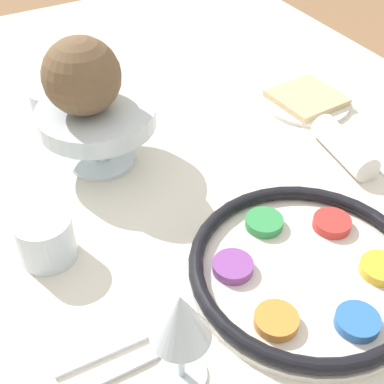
# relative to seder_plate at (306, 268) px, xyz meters

# --- Properties ---
(dining_table) EXTENTS (1.59, 1.06, 0.71)m
(dining_table) POSITION_rel_seder_plate_xyz_m (0.26, -0.01, -0.37)
(dining_table) COLOR silver
(dining_table) RESTS_ON ground_plane
(seder_plate) EXTENTS (0.31, 0.31, 0.03)m
(seder_plate) POSITION_rel_seder_plate_xyz_m (0.00, 0.00, 0.00)
(seder_plate) COLOR silver
(seder_plate) RESTS_ON dining_table
(wine_glass) EXTENTS (0.07, 0.07, 0.14)m
(wine_glass) POSITION_rel_seder_plate_xyz_m (-0.05, 0.21, 0.09)
(wine_glass) COLOR silver
(wine_glass) RESTS_ON dining_table
(fruit_stand) EXTENTS (0.19, 0.19, 0.11)m
(fruit_stand) POSITION_rel_seder_plate_xyz_m (0.37, 0.14, 0.07)
(fruit_stand) COLOR silver
(fruit_stand) RESTS_ON dining_table
(orange_fruit) EXTENTS (0.08, 0.08, 0.08)m
(orange_fruit) POSITION_rel_seder_plate_xyz_m (0.40, 0.14, 0.13)
(orange_fruit) COLOR orange
(orange_fruit) RESTS_ON fruit_stand
(coconut) EXTENTS (0.12, 0.12, 0.12)m
(coconut) POSITION_rel_seder_plate_xyz_m (0.37, 0.16, 0.15)
(coconut) COLOR brown
(coconut) RESTS_ON fruit_stand
(bread_plate) EXTENTS (0.17, 0.17, 0.02)m
(bread_plate) POSITION_rel_seder_plate_xyz_m (0.34, -0.27, -0.01)
(bread_plate) COLOR silver
(bread_plate) RESTS_ON dining_table
(napkin_roll) EXTENTS (0.15, 0.07, 0.05)m
(napkin_roll) POSITION_rel_seder_plate_xyz_m (0.18, -0.22, 0.01)
(napkin_roll) COLOR white
(napkin_roll) RESTS_ON dining_table
(cup_mid) EXTENTS (0.08, 0.08, 0.07)m
(cup_mid) POSITION_rel_seder_plate_xyz_m (0.20, 0.29, 0.02)
(cup_mid) COLOR silver
(cup_mid) RESTS_ON dining_table
(cup_far) EXTENTS (0.08, 0.08, 0.07)m
(cup_far) POSITION_rel_seder_plate_xyz_m (0.52, 0.17, 0.02)
(cup_far) COLOR silver
(cup_far) RESTS_ON dining_table
(fork_left) EXTENTS (0.02, 0.18, 0.01)m
(fork_left) POSITION_rel_seder_plate_xyz_m (-0.01, 0.25, -0.01)
(fork_left) COLOR silver
(fork_left) RESTS_ON dining_table
(fork_right) EXTENTS (0.03, 0.18, 0.01)m
(fork_right) POSITION_rel_seder_plate_xyz_m (0.02, 0.25, -0.01)
(fork_right) COLOR silver
(fork_right) RESTS_ON dining_table
(spoon) EXTENTS (0.16, 0.04, 0.01)m
(spoon) POSITION_rel_seder_plate_xyz_m (0.18, -0.26, -0.01)
(spoon) COLOR silver
(spoon) RESTS_ON dining_table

